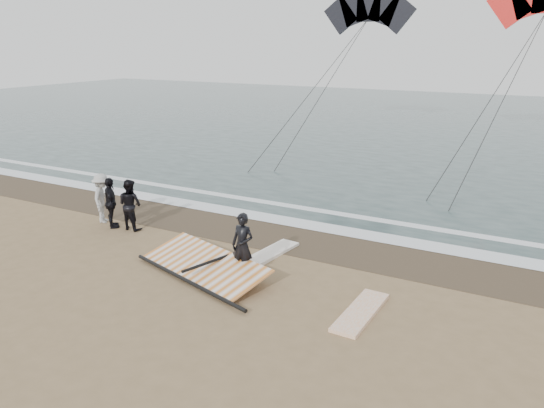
{
  "coord_description": "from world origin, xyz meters",
  "views": [
    {
      "loc": [
        7.5,
        -10.3,
        6.28
      ],
      "look_at": [
        0.27,
        3.0,
        1.6
      ],
      "focal_mm": 35.0,
      "sensor_mm": 36.0,
      "label": 1
    }
  ],
  "objects": [
    {
      "name": "board_cream",
      "position": [
        0.26,
        2.88,
        0.05
      ],
      "size": [
        0.92,
        2.4,
        0.1
      ],
      "primitive_type": "cube",
      "rotation": [
        0.0,
        0.0,
        -0.13
      ],
      "color": "white",
      "rests_on": "ground"
    },
    {
      "name": "kite_dark",
      "position": [
        -4.95,
        26.23,
        7.94
      ],
      "size": [
        7.17,
        7.51,
        16.67
      ],
      "color": "black",
      "rests_on": "ground"
    },
    {
      "name": "man_main",
      "position": [
        0.32,
        1.22,
        0.91
      ],
      "size": [
        0.67,
        0.45,
        1.81
      ],
      "primitive_type": "imported",
      "rotation": [
        0.0,
        0.0,
        -0.03
      ],
      "color": "black",
      "rests_on": "ground"
    },
    {
      "name": "board_white",
      "position": [
        3.94,
        0.71,
        0.05
      ],
      "size": [
        0.72,
        2.34,
        0.09
      ],
      "primitive_type": "cube",
      "rotation": [
        0.0,
        0.0,
        -0.03
      ],
      "color": "white",
      "rests_on": "ground"
    },
    {
      "name": "ground",
      "position": [
        0.0,
        0.0,
        0.0
      ],
      "size": [
        120.0,
        120.0,
        0.0
      ],
      "primitive_type": "plane",
      "color": "#8C704C",
      "rests_on": "ground"
    },
    {
      "name": "trio_cluster",
      "position": [
        -5.85,
        2.63,
        0.89
      ],
      "size": [
        2.41,
        1.47,
        1.8
      ],
      "color": "black",
      "rests_on": "ground"
    },
    {
      "name": "foam_near",
      "position": [
        0.0,
        5.9,
        0.03
      ],
      "size": [
        120.0,
        0.9,
        0.01
      ],
      "primitive_type": "cube",
      "color": "white",
      "rests_on": "sea"
    },
    {
      "name": "sea",
      "position": [
        0.0,
        33.0,
        0.01
      ],
      "size": [
        120.0,
        54.0,
        0.02
      ],
      "primitive_type": "cube",
      "color": "#233838",
      "rests_on": "ground"
    },
    {
      "name": "foam_far",
      "position": [
        0.0,
        7.6,
        0.03
      ],
      "size": [
        120.0,
        0.45,
        0.01
      ],
      "primitive_type": "cube",
      "color": "white",
      "rests_on": "sea"
    },
    {
      "name": "wet_sand",
      "position": [
        0.0,
        4.5,
        0.01
      ],
      "size": [
        120.0,
        2.8,
        0.01
      ],
      "primitive_type": "cube",
      "color": "#4C3D2B",
      "rests_on": "ground"
    },
    {
      "name": "sail_rig",
      "position": [
        -0.76,
        0.93,
        0.2
      ],
      "size": [
        4.55,
        2.85,
        0.52
      ],
      "color": "black",
      "rests_on": "ground"
    }
  ]
}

